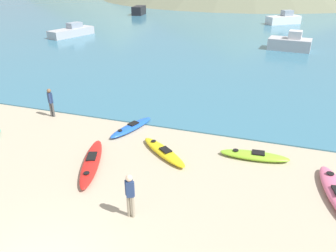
{
  "coord_description": "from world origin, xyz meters",
  "views": [
    {
      "loc": [
        4.87,
        -4.04,
        7.09
      ],
      "look_at": [
        0.63,
        8.86,
        0.5
      ],
      "focal_mm": 35.0,
      "sensor_mm": 36.0,
      "label": 1
    }
  ],
  "objects": [
    {
      "name": "kayak_on_sand_0",
      "position": [
        -1.24,
        8.9,
        0.13
      ],
      "size": [
        1.46,
        2.83,
        0.31
      ],
      "color": "blue",
      "rests_on": "ground_plane"
    },
    {
      "name": "kayak_on_sand_2",
      "position": [
        4.64,
        8.03,
        0.14
      ],
      "size": [
        2.83,
        0.85,
        0.33
      ],
      "color": "#8CCC2D",
      "rests_on": "ground_plane"
    },
    {
      "name": "moored_boat_2",
      "position": [
        6.1,
        29.06,
        0.69
      ],
      "size": [
        3.99,
        2.43,
        1.79
      ],
      "color": "#B2B2B7",
      "rests_on": "bay_water"
    },
    {
      "name": "person_near_foreground",
      "position": [
        1.25,
        3.27,
        0.89
      ],
      "size": [
        0.32,
        0.25,
        1.56
      ],
      "color": "gray",
      "rests_on": "ground_plane"
    },
    {
      "name": "person_near_waterline",
      "position": [
        -5.83,
        9.06,
        0.88
      ],
      "size": [
        0.31,
        0.26,
        1.54
      ],
      "color": "#4C4C4C",
      "rests_on": "ground_plane"
    },
    {
      "name": "moored_boat_0",
      "position": [
        -17.41,
        48.41,
        0.72
      ],
      "size": [
        1.95,
        3.51,
        1.33
      ],
      "color": "black",
      "rests_on": "bay_water"
    },
    {
      "name": "bay_water",
      "position": [
        0.0,
        44.59,
        0.03
      ],
      "size": [
        160.0,
        70.0,
        0.06
      ],
      "primitive_type": "cube",
      "color": "teal",
      "rests_on": "ground_plane"
    },
    {
      "name": "kayak_on_sand_3",
      "position": [
        -1.45,
        5.48,
        0.15
      ],
      "size": [
        1.85,
        3.57,
        0.35
      ],
      "color": "red",
      "rests_on": "ground_plane"
    },
    {
      "name": "moored_boat_1",
      "position": [
        5.38,
        45.45,
        0.69
      ],
      "size": [
        4.75,
        4.16,
        1.79
      ],
      "color": "white",
      "rests_on": "bay_water"
    },
    {
      "name": "kayak_on_sand_1",
      "position": [
        1.0,
        7.16,
        0.14
      ],
      "size": [
        2.66,
        2.25,
        0.33
      ],
      "color": "yellow",
      "rests_on": "ground_plane"
    },
    {
      "name": "moored_boat_3",
      "position": [
        -17.34,
        28.65,
        0.56
      ],
      "size": [
        3.21,
        5.6,
        1.43
      ],
      "color": "#B2B2B7",
      "rests_on": "bay_water"
    }
  ]
}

